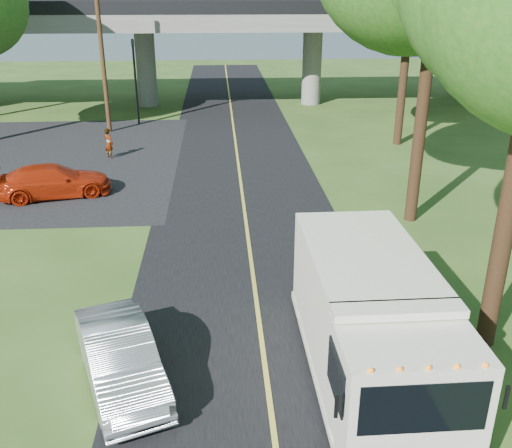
{
  "coord_description": "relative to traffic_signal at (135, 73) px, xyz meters",
  "views": [
    {
      "loc": [
        -0.93,
        -10.48,
        8.14
      ],
      "look_at": [
        0.11,
        5.12,
        1.6
      ],
      "focal_mm": 40.0,
      "sensor_mm": 36.0,
      "label": 1
    }
  ],
  "objects": [
    {
      "name": "parking_lot",
      "position": [
        -5.0,
        -8.0,
        -3.19
      ],
      "size": [
        16.0,
        18.0,
        0.01
      ],
      "primitive_type": "cube",
      "color": "black",
      "rests_on": "ground"
    },
    {
      "name": "ground",
      "position": [
        6.0,
        -26.0,
        -3.2
      ],
      "size": [
        120.0,
        120.0,
        0.0
      ],
      "primitive_type": "plane",
      "color": "#31501C",
      "rests_on": "ground"
    },
    {
      "name": "lane_line",
      "position": [
        6.0,
        -16.0,
        -3.17
      ],
      "size": [
        0.12,
        90.0,
        0.01
      ],
      "primitive_type": "cube",
      "color": "gold",
      "rests_on": "road"
    },
    {
      "name": "traffic_signal",
      "position": [
        0.0,
        0.0,
        0.0
      ],
      "size": [
        0.18,
        0.22,
        5.2
      ],
      "color": "black",
      "rests_on": "ground"
    },
    {
      "name": "utility_pole",
      "position": [
        -1.5,
        -2.0,
        1.4
      ],
      "size": [
        1.6,
        0.26,
        9.0
      ],
      "color": "#472D19",
      "rests_on": "ground"
    },
    {
      "name": "road",
      "position": [
        6.0,
        -16.0,
        -3.19
      ],
      "size": [
        7.0,
        90.0,
        0.02
      ],
      "primitive_type": "cube",
      "color": "black",
      "rests_on": "ground"
    },
    {
      "name": "silver_sedan",
      "position": [
        2.8,
        -26.0,
        -2.53
      ],
      "size": [
        2.71,
        4.29,
        1.33
      ],
      "primitive_type": "imported",
      "rotation": [
        0.0,
        0.0,
        0.35
      ],
      "color": "#969A9E",
      "rests_on": "ground"
    },
    {
      "name": "overpass",
      "position": [
        6.0,
        6.0,
        1.36
      ],
      "size": [
        54.0,
        10.0,
        7.3
      ],
      "color": "slate",
      "rests_on": "ground"
    },
    {
      "name": "pedestrian",
      "position": [
        -0.51,
        -7.8,
        -2.43
      ],
      "size": [
        0.66,
        0.65,
        1.53
      ],
      "primitive_type": "imported",
      "rotation": [
        0.0,
        0.0,
        2.4
      ],
      "color": "gray",
      "rests_on": "ground"
    },
    {
      "name": "step_van",
      "position": [
        8.2,
        -26.24,
        -1.66
      ],
      "size": [
        2.53,
        6.77,
        2.84
      ],
      "rotation": [
        0.0,
        0.0,
        0.01
      ],
      "color": "silver",
      "rests_on": "ground"
    },
    {
      "name": "red_sedan",
      "position": [
        -1.83,
        -13.48,
        -2.53
      ],
      "size": [
        4.96,
        3.02,
        1.34
      ],
      "primitive_type": "imported",
      "rotation": [
        0.0,
        0.0,
        1.83
      ],
      "color": "#B1250A",
      "rests_on": "ground"
    }
  ]
}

